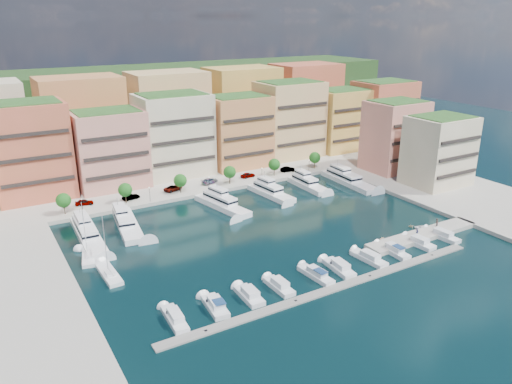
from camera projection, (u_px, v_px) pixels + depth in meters
ground at (265, 231)px, 120.91m from camera, size 400.00×400.00×0.00m
north_quay at (171, 168)px, 171.20m from camera, size 220.00×64.00×2.00m
east_quay at (462, 196)px, 144.22m from camera, size 34.00×76.00×2.00m
hillside at (128, 140)px, 210.13m from camera, size 240.00×40.00×58.00m
south_pontoon at (334, 289)px, 95.13m from camera, size 72.00×2.20×0.35m
finger_pier at (422, 237)px, 117.48m from camera, size 32.00×5.00×2.00m
apartment_1 at (31, 150)px, 137.16m from camera, size 20.00×16.50×26.80m
apartment_2 at (110, 149)px, 146.30m from camera, size 20.00×15.50×22.80m
apartment_3 at (174, 135)px, 157.51m from camera, size 22.00×16.50×25.80m
apartment_4 at (238, 131)px, 166.80m from camera, size 20.00×15.50×23.80m
apartment_5 at (289, 119)px, 178.49m from camera, size 22.00×16.50×26.80m
apartment_6 at (340, 120)px, 188.11m from camera, size 20.00×15.50×22.80m
apartment_7 at (383, 113)px, 195.77m from camera, size 22.00×16.50×24.80m
apartment_east_a at (395, 136)px, 162.82m from camera, size 18.00×14.50×22.80m
apartment_east_b at (439, 151)px, 148.55m from camera, size 18.00×14.50×20.80m
backblock_1 at (83, 123)px, 163.58m from camera, size 26.00×18.00×30.00m
backblock_2 at (169, 114)px, 178.00m from camera, size 26.00×18.00×30.00m
backblock_3 at (242, 107)px, 192.42m from camera, size 26.00×18.00×30.00m
backblock_4 at (305, 101)px, 206.84m from camera, size 26.00×18.00×30.00m
tree_0 at (63, 200)px, 127.27m from camera, size 3.80×3.80×5.65m
tree_1 at (125, 190)px, 134.96m from camera, size 3.80×3.80×5.65m
tree_2 at (180, 181)px, 142.65m from camera, size 3.80×3.80×5.65m
tree_3 at (230, 172)px, 150.34m from camera, size 3.80×3.80×5.65m
tree_4 at (274, 165)px, 158.03m from camera, size 3.80×3.80×5.65m
tree_5 at (315, 158)px, 165.72m from camera, size 3.80×3.80×5.65m
lamppost_0 at (82, 204)px, 127.63m from camera, size 0.30×0.30×4.20m
lamppost_1 at (150, 192)px, 136.29m from camera, size 0.30×0.30×4.20m
lamppost_2 at (209, 181)px, 144.94m from camera, size 0.30×0.30×4.20m
lamppost_3 at (262, 172)px, 153.59m from camera, size 0.30×0.30×4.20m
lamppost_4 at (309, 164)px, 162.24m from camera, size 0.30×0.30×4.20m
yacht_0 at (87, 233)px, 116.68m from camera, size 5.39×24.63×7.30m
yacht_1 at (127, 223)px, 122.62m from camera, size 7.43×21.52×7.30m
yacht_3 at (221, 203)px, 135.49m from camera, size 7.87×20.70×7.30m
yacht_4 at (270, 192)px, 144.39m from camera, size 6.16×17.99×7.30m
yacht_5 at (307, 183)px, 151.41m from camera, size 4.67×16.56×7.30m
yacht_6 at (347, 179)px, 155.40m from camera, size 6.07×23.06×7.30m
cruiser_0 at (175, 319)px, 84.80m from camera, size 2.94×8.78×2.55m
cruiser_1 at (215, 306)px, 88.46m from camera, size 3.55×8.03×2.66m
cruiser_2 at (249, 296)px, 91.86m from camera, size 3.12×7.59×2.55m
cruiser_3 at (279, 286)px, 95.01m from camera, size 2.62×7.66×2.55m
cruiser_4 at (316, 275)px, 99.17m from camera, size 3.03×9.09×2.66m
cruiser_5 at (339, 268)px, 102.04m from camera, size 3.50×8.75×2.55m
cruiser_6 at (369, 258)px, 105.95m from camera, size 3.24×9.01×2.55m
cruiser_7 at (393, 251)px, 109.33m from camera, size 2.66×8.65×2.66m
cruiser_8 at (419, 243)px, 113.21m from camera, size 3.43×7.96×2.55m
cruiser_9 at (442, 236)px, 116.90m from camera, size 3.15×9.08×2.55m
sailboat_1 at (109, 274)px, 99.91m from camera, size 3.06×10.66×13.20m
sailboat_2 at (89, 257)px, 106.97m from camera, size 4.68×9.57×13.20m
tender_3 at (411, 226)px, 122.86m from camera, size 1.75×1.61×0.77m
tender_2 at (422, 227)px, 121.86m from camera, size 4.61×4.00×0.80m
tender_1 at (382, 238)px, 115.84m from camera, size 1.86×1.69×0.85m
car_0 at (84, 202)px, 134.36m from camera, size 4.99×2.67×1.61m
car_1 at (131, 197)px, 138.41m from camera, size 5.04×2.52×1.59m
car_2 at (173, 188)px, 145.48m from camera, size 6.20×4.32×1.57m
car_3 at (210, 181)px, 151.81m from camera, size 6.33×4.57×1.70m
car_4 at (248, 175)px, 157.38m from camera, size 4.92×2.28×1.63m
car_5 at (288, 169)px, 163.17m from camera, size 5.34×3.02×1.66m
person_0 at (417, 232)px, 115.95m from camera, size 0.49×0.67×1.72m
person_1 at (436, 222)px, 120.83m from camera, size 1.15×1.02×1.98m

